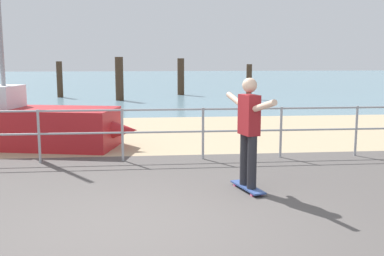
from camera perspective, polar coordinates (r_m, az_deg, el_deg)
beach_strip at (r=12.43m, az=-5.93°, el=-0.62°), size 24.00×6.00×0.04m
sea_surface at (r=40.32m, az=-5.82°, el=5.93°), size 72.00×50.00×0.04m
railing_fence at (r=9.05m, az=-13.69°, el=0.10°), size 14.29×0.05×1.05m
sailboat at (r=10.98m, az=-20.06°, el=0.36°), size 5.07×2.35×4.42m
skateboard at (r=7.09m, az=6.95°, el=-7.35°), size 0.40×0.82×0.08m
skateboarder at (r=6.88m, az=7.10°, el=0.27°), size 0.47×1.42×1.65m
groyne_post_1 at (r=24.01m, az=-16.16°, el=5.82°), size 0.29×0.29×1.81m
groyne_post_2 at (r=21.64m, az=-9.04°, el=6.05°), size 0.37×0.37×2.03m
groyne_post_3 at (r=24.54m, az=-1.40°, el=6.39°), size 0.36×0.36×1.95m
groyne_post_4 at (r=22.27m, az=7.11°, el=5.73°), size 0.27×0.27×1.69m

